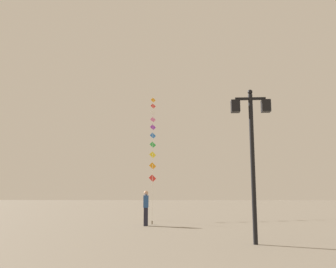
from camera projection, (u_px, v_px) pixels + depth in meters
The scene contains 4 objects.
ground_plane at pixel (193, 220), 22.13m from camera, with size 160.00×160.00×0.00m, color #756B5B.
twin_lantern_lamp_post at pixel (252, 135), 11.85m from camera, with size 1.27×0.28×4.94m.
kite_train at pixel (153, 137), 27.21m from camera, with size 1.48×13.22×10.31m.
kite_flyer at pixel (146, 207), 18.17m from camera, with size 0.26×0.61×1.71m.
Camera 1 is at (-0.31, -2.72, 1.52)m, focal length 39.28 mm.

